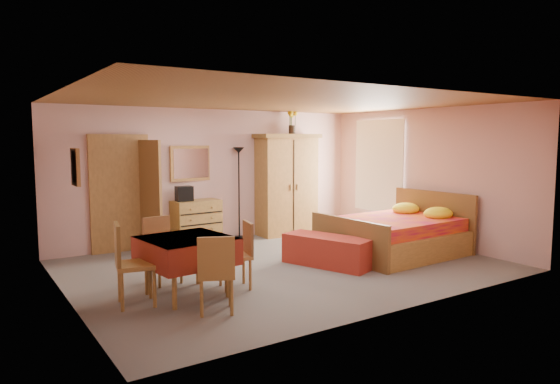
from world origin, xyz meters
TOP-DOWN VIEW (x-y plane):
  - floor at (0.00, 0.00)m, footprint 6.50×6.50m
  - ceiling at (0.00, 0.00)m, footprint 6.50×6.50m
  - wall_back at (0.00, 2.50)m, footprint 6.50×0.10m
  - wall_front at (0.00, -2.50)m, footprint 6.50×0.10m
  - wall_left at (-3.25, 0.00)m, footprint 0.10×5.00m
  - wall_right at (3.25, 0.00)m, footprint 0.10×5.00m
  - doorway at (-1.90, 2.47)m, footprint 1.06×0.12m
  - window at (3.21, 1.20)m, footprint 0.08×1.40m
  - picture_left at (-3.22, -0.60)m, footprint 0.04×0.32m
  - picture_back at (2.35, 2.47)m, footprint 0.30×0.04m
  - chest_of_drawers at (-0.52, 2.27)m, footprint 0.93×0.50m
  - wall_mirror at (-0.52, 2.48)m, footprint 0.86×0.12m
  - stereo at (-0.76, 2.27)m, footprint 0.31×0.24m
  - floor_lamp at (0.46, 2.37)m, footprint 0.28×0.28m
  - wardrobe at (1.50, 2.20)m, footprint 1.38×0.75m
  - sunflower_vase at (1.69, 2.26)m, footprint 0.22×0.22m
  - bed at (2.03, -0.39)m, footprint 2.33×1.86m
  - bench at (0.56, -0.38)m, footprint 0.98×1.53m
  - dining_table at (-1.92, -0.61)m, footprint 1.15×1.15m
  - chair_south at (-1.87, -1.35)m, footprint 0.56×0.56m
  - chair_north at (-1.97, 0.11)m, footprint 0.48×0.48m
  - chair_west at (-2.57, -0.60)m, footprint 0.54×0.54m
  - chair_east at (-1.25, -0.65)m, footprint 0.49×0.49m

SIDE VIEW (x-z plane):
  - floor at x=0.00m, z-range 0.00..0.00m
  - bench at x=0.56m, z-range 0.00..0.48m
  - dining_table at x=-1.92m, z-range 0.00..0.76m
  - chest_of_drawers at x=-0.52m, z-range 0.00..0.85m
  - chair_east at x=-1.25m, z-range 0.00..0.90m
  - chair_north at x=-1.97m, z-range 0.00..0.92m
  - chair_south at x=-1.87m, z-range 0.00..0.92m
  - chair_west at x=-2.57m, z-range 0.00..1.01m
  - bed at x=2.03m, z-range 0.00..1.05m
  - floor_lamp at x=0.46m, z-range 0.00..1.85m
  - stereo at x=-0.76m, z-range 0.85..1.13m
  - doorway at x=-1.90m, z-range -0.05..2.10m
  - wardrobe at x=1.50m, z-range 0.00..2.12m
  - wall_back at x=0.00m, z-range 0.00..2.60m
  - wall_front at x=0.00m, z-range 0.00..2.60m
  - wall_left at x=-3.25m, z-range 0.00..2.60m
  - wall_right at x=3.25m, z-range 0.00..2.60m
  - window at x=3.21m, z-range 0.48..2.42m
  - picture_back at x=2.35m, z-range 1.35..1.75m
  - wall_mirror at x=-0.52m, z-range 1.21..1.89m
  - picture_left at x=-3.22m, z-range 1.49..1.91m
  - sunflower_vase at x=1.69m, z-range 2.12..2.64m
  - ceiling at x=0.00m, z-range 2.60..2.60m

